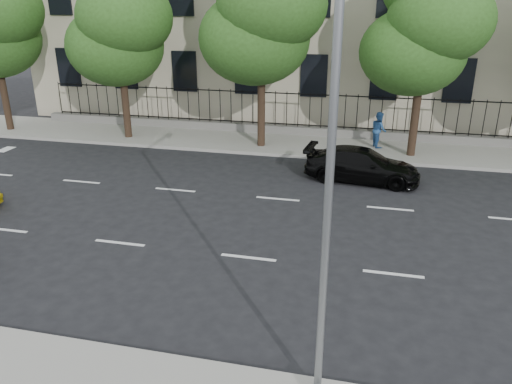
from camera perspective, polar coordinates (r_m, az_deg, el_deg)
ground at (r=12.27m, az=-3.72°, el=-13.05°), size 120.00×120.00×0.00m
far_sidewalk at (r=24.81m, az=5.53°, el=5.39°), size 60.00×4.00×0.15m
lane_markings at (r=16.27m, az=1.04°, el=-3.73°), size 49.60×4.62×0.01m
iron_fence at (r=26.29m, az=6.08°, el=7.60°), size 30.00×0.50×2.20m
street_light at (r=8.09m, az=9.06°, el=8.31°), size 0.25×3.32×8.05m
tree_b at (r=25.96m, az=-15.30°, el=18.43°), size 5.53×5.12×8.97m
tree_c at (r=23.54m, az=0.84°, el=20.27°), size 5.89×5.50×9.80m
tree_d at (r=23.11m, az=18.93°, el=17.73°), size 5.34×4.94×8.84m
black_sedan at (r=20.32m, az=12.01°, el=3.05°), size 4.70×2.30×1.32m
pedestrian_far at (r=24.58m, az=13.86°, el=6.94°), size 0.89×1.00×1.69m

